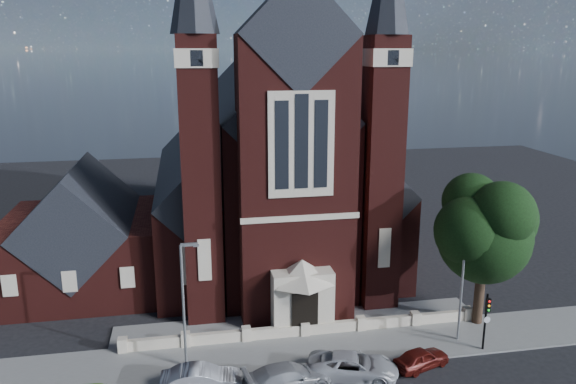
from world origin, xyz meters
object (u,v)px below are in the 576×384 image
Objects in this scene: street_tree at (488,232)px; street_lamp_right at (464,277)px; car_silver_a at (202,380)px; car_dark_red at (421,358)px; parish_hall at (82,240)px; traffic_signal at (486,315)px; car_silver_b at (288,377)px; church at (268,170)px; car_white_suv at (353,366)px; street_lamp_left at (185,299)px.

street_tree reaches higher than street_lamp_right.
car_dark_red is (13.35, 0.09, -0.14)m from car_silver_a.
parish_hall is at bearing 33.58° from car_dark_red.
parish_hall reaches higher than traffic_signal.
car_silver_a reaches higher than car_silver_b.
car_white_suv is at bearing -85.37° from church.
car_dark_red is (-4.79, -1.06, -1.95)m from traffic_signal.
street_lamp_right is at bearing -53.90° from car_white_suv.
church reaches higher than car_dark_red.
car_white_suv is (-10.83, -4.61, -6.21)m from street_tree.
car_dark_red is (14.12, -2.64, -3.97)m from street_lamp_left.
car_silver_a is (-17.23, -2.73, -3.83)m from street_lamp_right.
street_lamp_left is at bearing 59.84° from car_dark_red.
street_tree is 20.71m from street_lamp_left.
street_tree is 21.16m from car_silver_a.
church is 8.72× the size of traffic_signal.
traffic_signal is (0.91, -1.57, -2.02)m from street_lamp_right.
street_lamp_right reaches higher than car_silver_a.
car_dark_red is at bearing -69.71° from car_white_suv.
street_tree is (12.60, -17.23, -1.23)m from church.
street_lamp_left is at bearing 180.00° from street_lamp_right.
parish_hall reaches higher than car_white_suv.
street_lamp_right is 2.02× the size of traffic_signal.
street_lamp_right is 9.62m from car_white_suv.
parish_hall is (-16.00, -4.94, -4.17)m from church.
church is at bearing 21.50° from car_white_suv.
street_lamp_left is at bearing 90.17° from car_white_suv.
church is at bearing 118.04° from street_lamp_right.
church reaches higher than street_lamp_right.
car_white_suv is 1.45× the size of car_dark_red.
street_tree is 1.98× the size of car_white_suv.
traffic_signal is at bearing -115.95° from street_tree.
car_silver_b is at bearing -172.35° from traffic_signal.
traffic_signal is 0.76× the size of car_silver_b.
street_tree is 13.31m from car_white_suv.
parish_hall reaches higher than car_dark_red.
car_silver_a is at bearing -108.25° from church.
car_silver_a is at bearing 105.72° from car_white_suv.
street_lamp_left is (-7.91, -18.94, -3.59)m from church.
car_silver_b reaches higher than car_white_suv.
traffic_signal reaches higher than car_white_suv.
parish_hall is 3.29× the size of car_dark_red.
car_white_suv is at bearing -93.86° from car_silver_b.
traffic_signal is at bearing -59.99° from street_lamp_right.
car_white_suv is at bearing -16.70° from street_lamp_left.
car_silver_b is (13.75, -17.35, -3.25)m from parish_hall.
car_silver_b is at bearing -51.61° from parish_hall.
traffic_signal is 0.74× the size of car_white_suv.
street_lamp_left is 1.50× the size of car_white_suv.
car_dark_red is at bearing -95.43° from car_silver_b.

